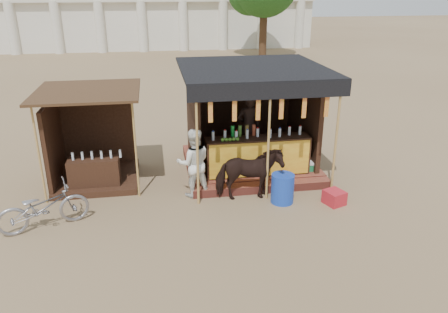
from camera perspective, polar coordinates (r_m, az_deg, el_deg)
ground at (r=8.84m, az=1.71°, el=-10.46°), size 120.00×120.00×0.00m
main_stall at (r=11.58m, az=3.47°, el=3.14°), size 3.60×3.61×2.78m
secondary_stall at (r=11.38m, az=-17.33°, el=0.87°), size 2.40×2.40×2.38m
cow at (r=10.02m, az=3.26°, el=-2.31°), size 1.51×0.69×1.27m
motorbike at (r=9.64m, az=-22.55°, el=-6.13°), size 1.91×1.21×0.95m
bystander at (r=10.15m, az=-3.99°, el=-0.85°), size 0.82×0.65×1.65m
blue_barrel at (r=10.08m, az=7.64°, el=-4.15°), size 0.59×0.59×0.68m
red_crate at (r=10.30m, az=14.21°, el=-5.21°), size 0.52×0.54×0.32m
cooler at (r=11.52m, az=10.29°, el=-1.54°), size 0.69×0.51×0.46m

